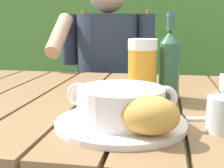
# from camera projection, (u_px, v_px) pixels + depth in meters

# --- Properties ---
(dining_table) EXTENTS (1.22, 0.88, 0.73)m
(dining_table) POSITION_uv_depth(u_px,v_px,m) (108.00, 128.00, 0.93)
(dining_table) COLOR brown
(dining_table) RESTS_ON ground_plane
(hedge_backdrop) EXTENTS (3.42, 0.88, 2.28)m
(hedge_backdrop) POSITION_uv_depth(u_px,v_px,m) (154.00, 13.00, 2.53)
(hedge_backdrop) COLOR #497D35
(hedge_backdrop) RESTS_ON ground_plane
(chair_near_diner) EXTENTS (0.43, 0.41, 1.02)m
(chair_near_diner) POSITION_uv_depth(u_px,v_px,m) (113.00, 102.00, 1.83)
(chair_near_diner) COLOR olive
(chair_near_diner) RESTS_ON ground_plane
(person_eating) EXTENTS (0.48, 0.47, 1.19)m
(person_eating) POSITION_uv_depth(u_px,v_px,m) (106.00, 70.00, 1.60)
(person_eating) COLOR #2C354B
(person_eating) RESTS_ON ground_plane
(serving_plate) EXTENTS (0.28, 0.28, 0.01)m
(serving_plate) POSITION_uv_depth(u_px,v_px,m) (121.00, 123.00, 0.67)
(serving_plate) COLOR white
(serving_plate) RESTS_ON dining_table
(soup_bowl) EXTENTS (0.24, 0.19, 0.08)m
(soup_bowl) POSITION_uv_depth(u_px,v_px,m) (121.00, 103.00, 0.66)
(soup_bowl) COLOR white
(soup_bowl) RESTS_ON serving_plate
(bread_roll) EXTENTS (0.12, 0.09, 0.07)m
(bread_roll) POSITION_uv_depth(u_px,v_px,m) (149.00, 115.00, 0.57)
(bread_roll) COLOR gold
(bread_roll) RESTS_ON serving_plate
(beer_glass) EXTENTS (0.08, 0.08, 0.17)m
(beer_glass) POSITION_uv_depth(u_px,v_px,m) (142.00, 70.00, 0.87)
(beer_glass) COLOR orange
(beer_glass) RESTS_ON dining_table
(beer_bottle) EXTENTS (0.06, 0.06, 0.24)m
(beer_bottle) POSITION_uv_depth(u_px,v_px,m) (169.00, 63.00, 0.89)
(beer_bottle) COLOR #2F5D40
(beer_bottle) RESTS_ON dining_table
(table_knife) EXTENTS (0.16, 0.04, 0.01)m
(table_knife) POSITION_uv_depth(u_px,v_px,m) (184.00, 118.00, 0.70)
(table_knife) COLOR silver
(table_knife) RESTS_ON dining_table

